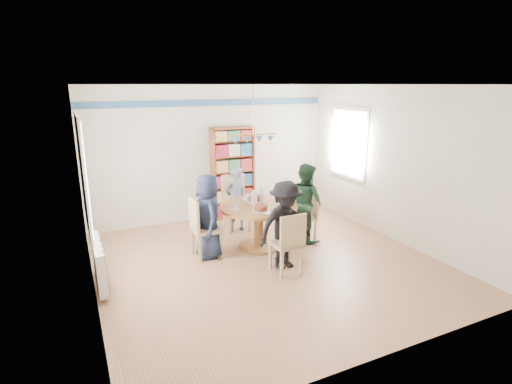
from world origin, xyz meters
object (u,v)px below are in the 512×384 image
bookshelf (233,174)px  person_far (236,199)px  chair_left (201,226)px  chair_near (289,241)px  person_right (305,202)px  chair_far (235,200)px  person_left (208,216)px  radiator (99,263)px  chair_right (308,213)px  dining_table (259,217)px  person_near (285,225)px

bookshelf → person_far: bearing=-108.8°
chair_left → person_far: bearing=42.7°
person_far → chair_near: bearing=82.0°
chair_near → person_right: person_right is taller
chair_far → person_left: size_ratio=0.76×
radiator → person_right: bearing=4.6°
radiator → chair_right: bearing=4.6°
radiator → person_far: (2.52, 1.21, 0.27)m
chair_far → chair_near: bearing=-90.7°
radiator → chair_near: 2.66m
radiator → chair_right: size_ratio=1.14×
chair_left → chair_far: 1.43m
dining_table → chair_far: size_ratio=1.24×
person_right → person_left: bearing=75.3°
person_left → radiator: bearing=-76.8°
chair_right → chair_near: bearing=-133.7°
radiator → chair_near: size_ratio=1.07×
chair_far → radiator: bearing=-152.2°
chair_far → bookshelf: 0.81m
person_left → chair_near: bearing=40.2°
person_left → person_right: size_ratio=0.98×
dining_table → chair_far: chair_far is taller
chair_left → chair_far: bearing=45.8°
chair_left → person_near: 1.35m
chair_near → person_near: bearing=76.4°
dining_table → person_near: 0.86m
radiator → person_left: person_left is taller
person_far → bookshelf: (0.28, 0.83, 0.30)m
radiator → chair_left: (1.57, 0.32, 0.19)m
chair_near → person_far: bearing=90.5°
radiator → person_left: size_ratio=0.73×
dining_table → person_right: size_ratio=0.93×
person_right → person_far: 1.32m
person_near → chair_far: bearing=86.9°
chair_far → person_near: person_near is taller
dining_table → chair_near: size_ratio=1.39×
chair_near → person_far: person_far is taller
chair_right → bookshelf: size_ratio=0.47×
chair_left → person_near: person_near is taller
person_right → chair_far: bearing=26.7°
chair_right → chair_near: size_ratio=0.94×
dining_table → chair_right: 0.98m
chair_far → bookshelf: size_ratio=0.56×
person_right → person_far: (-0.94, 0.93, -0.08)m
chair_near → person_far: 1.97m
person_far → chair_right: bearing=129.3°
chair_near → radiator: bearing=163.3°
chair_left → bookshelf: 2.15m
chair_far → person_right: (0.90, -1.07, 0.12)m
chair_near → bookshelf: 2.84m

